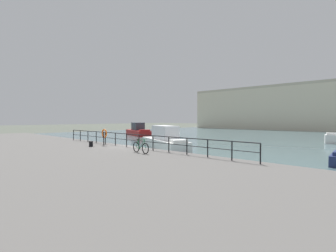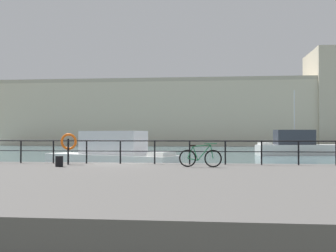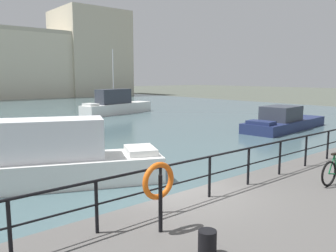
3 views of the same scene
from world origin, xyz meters
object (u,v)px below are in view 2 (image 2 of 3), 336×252
object	(u,v)px
parked_bicycle	(200,158)
moored_red_daysailer	(111,156)
harbor_building	(227,111)
mooring_bollard	(59,161)
moored_green_narrowboat	(298,146)
life_ring_stand	(69,143)

from	to	relation	value
parked_bicycle	moored_red_daysailer	bearing A→B (deg)	130.27
harbor_building	moored_red_daysailer	size ratio (longest dim) A/B	8.03
harbor_building	moored_red_daysailer	bearing A→B (deg)	-98.82
parked_bicycle	mooring_bollard	bearing A→B (deg)	-171.63
moored_red_daysailer	parked_bicycle	world-z (taller)	moored_red_daysailer
mooring_bollard	parked_bicycle	bearing A→B (deg)	3.81
harbor_building	moored_green_narrowboat	xyz separation A→B (m)	(6.13, -37.20, -5.64)
moored_red_daysailer	moored_green_narrowboat	bearing A→B (deg)	76.36
parked_bicycle	life_ring_stand	distance (m)	5.99
mooring_bollard	life_ring_stand	bearing A→B (deg)	92.25
moored_green_narrowboat	parked_bicycle	xyz separation A→B (m)	(-9.21, -27.24, 0.26)
harbor_building	mooring_bollard	xyz separation A→B (m)	(-8.92, -64.82, -5.54)
harbor_building	mooring_bollard	distance (m)	65.67
harbor_building	moored_red_daysailer	distance (m)	57.48
moored_green_narrowboat	life_ring_stand	distance (m)	30.39
parked_bicycle	mooring_bollard	world-z (taller)	parked_bicycle
harbor_building	moored_green_narrowboat	size ratio (longest dim) A/B	7.85
moored_red_daysailer	harbor_building	bearing A→B (deg)	105.18
harbor_building	mooring_bollard	bearing A→B (deg)	-97.83
harbor_building	moored_green_narrowboat	bearing A→B (deg)	-80.64
harbor_building	life_ring_stand	size ratio (longest dim) A/B	51.80
mooring_bollard	moored_red_daysailer	bearing A→B (deg)	88.94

